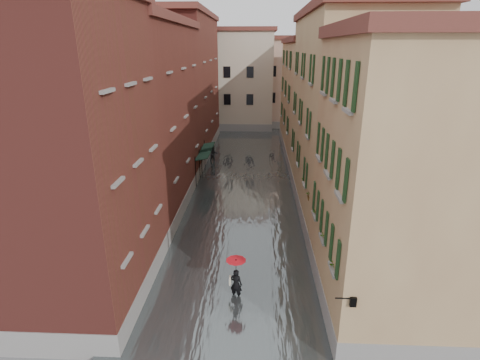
# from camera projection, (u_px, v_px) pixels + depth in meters

# --- Properties ---
(ground) EXTENTS (120.00, 120.00, 0.00)m
(ground) POSITION_uv_depth(u_px,v_px,m) (236.00, 273.00, 19.55)
(ground) COLOR #57575A
(ground) RESTS_ON ground
(floodwater) EXTENTS (10.00, 60.00, 0.20)m
(floodwater) POSITION_uv_depth(u_px,v_px,m) (244.00, 184.00, 31.74)
(floodwater) COLOR #51595A
(floodwater) RESTS_ON ground
(building_left_near) EXTENTS (6.00, 8.00, 13.00)m
(building_left_near) POSITION_uv_depth(u_px,v_px,m) (67.00, 163.00, 15.78)
(building_left_near) COLOR maroon
(building_left_near) RESTS_ON ground
(building_left_mid) EXTENTS (6.00, 14.00, 12.50)m
(building_left_mid) POSITION_uv_depth(u_px,v_px,m) (143.00, 121.00, 26.21)
(building_left_mid) COLOR #5A251C
(building_left_mid) RESTS_ON ground
(building_left_far) EXTENTS (6.00, 16.00, 14.00)m
(building_left_far) POSITION_uv_depth(u_px,v_px,m) (183.00, 87.00, 40.06)
(building_left_far) COLOR maroon
(building_left_far) RESTS_ON ground
(building_right_near) EXTENTS (6.00, 8.00, 11.50)m
(building_right_near) POSITION_uv_depth(u_px,v_px,m) (401.00, 185.00, 15.43)
(building_right_near) COLOR #A37A54
(building_right_near) RESTS_ON ground
(building_right_mid) EXTENTS (6.00, 14.00, 13.00)m
(building_right_mid) POSITION_uv_depth(u_px,v_px,m) (345.00, 119.00, 25.52)
(building_right_mid) COLOR tan
(building_right_mid) RESTS_ON ground
(building_right_far) EXTENTS (6.00, 16.00, 11.50)m
(building_right_far) POSITION_uv_depth(u_px,v_px,m) (314.00, 100.00, 39.87)
(building_right_far) COLOR #A37A54
(building_right_far) RESTS_ON ground
(building_end_cream) EXTENTS (12.00, 9.00, 13.00)m
(building_end_cream) POSITION_uv_depth(u_px,v_px,m) (230.00, 81.00, 53.22)
(building_end_cream) COLOR #C1B599
(building_end_cream) RESTS_ON ground
(building_end_pink) EXTENTS (10.00, 9.00, 12.00)m
(building_end_pink) POSITION_uv_depth(u_px,v_px,m) (292.00, 83.00, 54.88)
(building_end_pink) COLOR tan
(building_end_pink) RESTS_ON ground
(awning_near) EXTENTS (1.09, 3.41, 2.80)m
(awning_near) POSITION_uv_depth(u_px,v_px,m) (204.00, 155.00, 31.73)
(awning_near) COLOR #153023
(awning_near) RESTS_ON ground
(awning_far) EXTENTS (1.09, 3.37, 2.80)m
(awning_far) POSITION_uv_depth(u_px,v_px,m) (207.00, 148.00, 33.79)
(awning_far) COLOR #153023
(awning_far) RESTS_ON ground
(wall_lantern) EXTENTS (0.71, 0.22, 0.35)m
(wall_lantern) POSITION_uv_depth(u_px,v_px,m) (352.00, 301.00, 12.71)
(wall_lantern) COLOR black
(wall_lantern) RESTS_ON ground
(window_planters) EXTENTS (0.59, 10.60, 0.84)m
(window_planters) POSITION_uv_depth(u_px,v_px,m) (318.00, 208.00, 18.73)
(window_planters) COLOR #A06634
(window_planters) RESTS_ON ground
(pedestrian_main) EXTENTS (0.93, 0.93, 2.06)m
(pedestrian_main) POSITION_uv_depth(u_px,v_px,m) (236.00, 275.00, 17.14)
(pedestrian_main) COLOR black
(pedestrian_main) RESTS_ON ground
(pedestrian_far) EXTENTS (1.08, 0.98, 1.81)m
(pedestrian_far) POSITION_uv_depth(u_px,v_px,m) (214.00, 154.00, 37.68)
(pedestrian_far) COLOR black
(pedestrian_far) RESTS_ON ground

